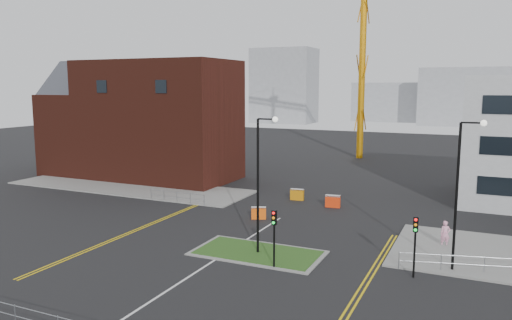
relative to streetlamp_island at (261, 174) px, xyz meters
The scene contains 22 objects.
ground 9.91m from the streetlamp_island, 105.50° to the right, with size 200.00×200.00×0.00m, color black.
pavement_left 26.80m from the streetlamp_island, 147.78° to the left, with size 28.00×8.00×0.12m, color slate.
island_kerb 5.38m from the streetlamp_island, behind, with size 8.60×4.60×0.08m, color slate.
grass_island 5.36m from the streetlamp_island, behind, with size 8.00×4.00×0.12m, color #224B19.
brick_building 32.20m from the streetlamp_island, 141.56° to the left, with size 24.20×10.07×14.24m.
streetlamp_island is the anchor object (origin of this frame).
streetlamp_right_near 12.17m from the streetlamp_island, ahead, with size 1.46×0.36×9.18m.
traffic_light_island 3.92m from the streetlamp_island, 48.59° to the right, with size 0.28×0.33×3.65m.
traffic_light_right 10.19m from the streetlamp_island, ahead, with size 0.28×0.33×3.65m.
railing_left 17.22m from the streetlamp_island, 142.89° to the left, with size 6.05×0.05×1.10m.
centre_line 8.38m from the streetlamp_island, 110.29° to the right, with size 0.15×30.00×0.01m, color silver.
yellow_left_a 12.61m from the streetlamp_island, 169.89° to the left, with size 0.12×24.00×0.01m, color gold.
yellow_left_b 12.35m from the streetlamp_island, 169.62° to the left, with size 0.12×24.00×0.01m, color gold.
yellow_right_a 9.29m from the streetlamp_island, 15.36° to the right, with size 0.12×20.00×0.01m, color gold.
yellow_right_b 9.53m from the streetlamp_island, 14.78° to the right, with size 0.12×20.00×0.01m, color gold.
skyline_a 119.82m from the streetlamp_island, 110.65° to the left, with size 18.00×12.00×22.00m, color gray.
skyline_b 122.28m from the streetlamp_island, 86.35° to the left, with size 24.00×12.00×16.00m, color gray.
skyline_d 132.40m from the streetlamp_island, 94.43° to the left, with size 30.00×12.00×12.00m, color gray.
pedestrian 13.69m from the streetlamp_island, 31.48° to the left, with size 0.67×0.44×1.83m, color #F59FC1.
barrier_left 10.09m from the streetlamp_island, 115.19° to the left, with size 1.28×0.88×1.03m.
barrier_mid 15.33m from the streetlamp_island, 86.92° to the left, with size 1.40×0.61×1.14m.
barrier_right 16.98m from the streetlamp_island, 101.40° to the left, with size 1.33×0.53×1.10m.
Camera 1 is at (15.19, -21.14, 11.12)m, focal length 35.00 mm.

